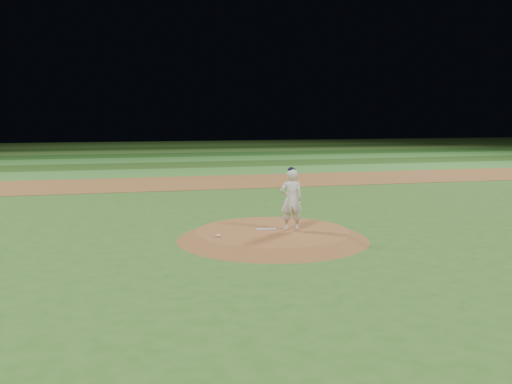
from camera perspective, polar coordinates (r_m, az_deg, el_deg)
name	(u,v)px	position (r m, az deg, el deg)	size (l,w,h in m)	color
ground	(273,239)	(16.47, 1.68, -4.72)	(120.00, 120.00, 0.00)	#305F1E
infield_dirt_band	(201,182)	(30.01, -5.52, 0.97)	(70.00, 6.00, 0.02)	brown
outfield_stripe_0	(188,172)	(35.43, -6.83, 2.00)	(70.00, 5.00, 0.02)	#387A2C
outfield_stripe_1	(179,165)	(40.37, -7.71, 2.69)	(70.00, 5.00, 0.02)	#244917
outfield_stripe_2	(172,160)	(45.33, -8.40, 3.23)	(70.00, 5.00, 0.02)	#33782B
outfield_stripe_3	(166,155)	(50.30, -8.96, 3.67)	(70.00, 5.00, 0.02)	#1D4C18
outfield_stripe_4	(162,151)	(55.27, -9.42, 4.03)	(70.00, 5.00, 0.02)	#3B6826
outfield_stripe_5	(158,148)	(60.24, -9.80, 4.32)	(70.00, 5.00, 0.02)	#1E4014
pitchers_mound	(273,235)	(16.44, 1.68, -4.29)	(5.50, 5.50, 0.25)	brown
pitching_rubber	(266,229)	(16.54, 1.04, -3.73)	(0.59, 0.15, 0.03)	beige
rosin_bag	(218,236)	(15.59, -3.79, -4.37)	(0.13, 0.13, 0.07)	silver
pitcher_on_mound	(291,199)	(16.32, 3.55, -0.74)	(0.71, 0.52, 1.83)	white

